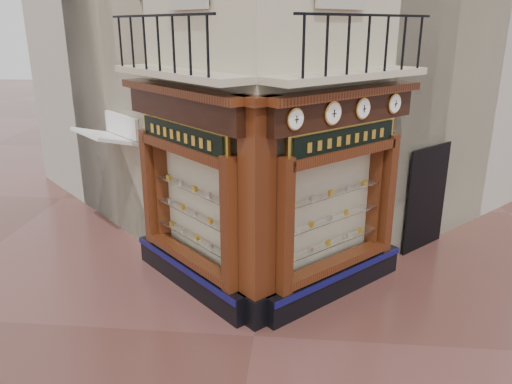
# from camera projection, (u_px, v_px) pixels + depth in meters

# --- Properties ---
(ground) EXTENTS (80.00, 80.00, 0.00)m
(ground) POSITION_uv_depth(u_px,v_px,m) (254.00, 336.00, 8.44)
(ground) COLOR #522D26
(ground) RESTS_ON ground
(neighbour_left) EXTENTS (11.31, 11.31, 11.00)m
(neighbour_left) POSITION_uv_depth(u_px,v_px,m) (201.00, 8.00, 15.07)
(neighbour_left) COLOR #B1AA9A
(neighbour_left) RESTS_ON ground
(neighbour_right) EXTENTS (11.31, 11.31, 11.00)m
(neighbour_right) POSITION_uv_depth(u_px,v_px,m) (367.00, 7.00, 14.62)
(neighbour_right) COLOR #B1AA9A
(neighbour_right) RESTS_ON ground
(shopfront_left) EXTENTS (2.86, 2.86, 3.98)m
(shopfront_left) POSITION_uv_depth(u_px,v_px,m) (188.00, 194.00, 9.42)
(shopfront_left) COLOR black
(shopfront_left) RESTS_ON ground
(shopfront_right) EXTENTS (2.86, 2.86, 3.98)m
(shopfront_right) POSITION_uv_depth(u_px,v_px,m) (338.00, 198.00, 9.17)
(shopfront_right) COLOR black
(shopfront_right) RESTS_ON ground
(corner_pilaster) EXTENTS (0.85, 0.85, 3.98)m
(corner_pilaster) POSITION_uv_depth(u_px,v_px,m) (257.00, 218.00, 8.29)
(corner_pilaster) COLOR black
(corner_pilaster) RESTS_ON ground
(balcony) EXTENTS (5.94, 2.97, 1.03)m
(balcony) POSITION_uv_depth(u_px,v_px,m) (262.00, 73.00, 8.51)
(balcony) COLOR #C0B395
(balcony) RESTS_ON ground
(clock_a) EXTENTS (0.28, 0.28, 0.35)m
(clock_a) POSITION_uv_depth(u_px,v_px,m) (295.00, 119.00, 7.70)
(clock_a) COLOR gold
(clock_a) RESTS_ON ground
(clock_b) EXTENTS (0.32, 0.32, 0.40)m
(clock_b) POSITION_uv_depth(u_px,v_px,m) (333.00, 113.00, 8.22)
(clock_b) COLOR gold
(clock_b) RESTS_ON ground
(clock_c) EXTENTS (0.30, 0.30, 0.38)m
(clock_c) POSITION_uv_depth(u_px,v_px,m) (363.00, 109.00, 8.69)
(clock_c) COLOR gold
(clock_c) RESTS_ON ground
(clock_d) EXTENTS (0.30, 0.30, 0.37)m
(clock_d) POSITION_uv_depth(u_px,v_px,m) (394.00, 104.00, 9.24)
(clock_d) COLOR gold
(clock_d) RESTS_ON ground
(awning) EXTENTS (1.78, 1.78, 0.32)m
(awning) POSITION_uv_depth(u_px,v_px,m) (114.00, 241.00, 12.17)
(awning) COLOR white
(awning) RESTS_ON ground
(signboard_left) EXTENTS (2.04, 2.04, 0.55)m
(signboard_left) POSITION_uv_depth(u_px,v_px,m) (182.00, 136.00, 9.02)
(signboard_left) COLOR gold
(signboard_left) RESTS_ON ground
(signboard_right) EXTENTS (1.99, 1.99, 0.53)m
(signboard_right) POSITION_uv_depth(u_px,v_px,m) (345.00, 139.00, 8.75)
(signboard_right) COLOR gold
(signboard_right) RESTS_ON ground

